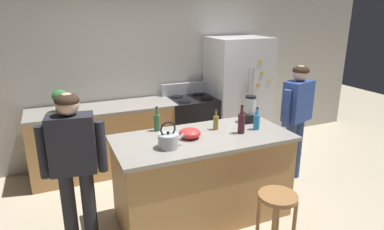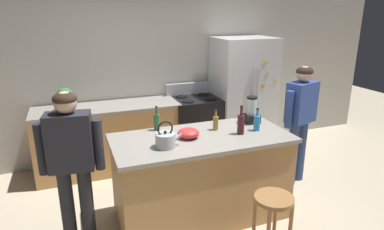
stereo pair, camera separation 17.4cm
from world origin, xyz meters
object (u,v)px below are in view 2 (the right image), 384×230
at_px(person_by_sink_right, 300,114).
at_px(bottle_vinegar, 216,122).
at_px(kitchen_island, 202,177).
at_px(person_by_island_left, 71,157).
at_px(blender_appliance, 251,112).
at_px(tea_kettle, 166,140).
at_px(mixing_bowl, 188,133).
at_px(potted_plant, 65,97).
at_px(bottle_wine, 241,124).
at_px(refrigerator, 243,96).
at_px(bar_stool, 273,210).
at_px(stove_range, 196,127).
at_px(bottle_olive_oil, 157,121).
at_px(bottle_soda, 257,122).

relative_size(person_by_sink_right, bottle_vinegar, 6.67).
bearing_deg(kitchen_island, person_by_island_left, -178.70).
bearing_deg(kitchen_island, blender_appliance, 17.31).
distance_m(bottle_vinegar, tea_kettle, 0.72).
bearing_deg(mixing_bowl, potted_plant, 127.71).
distance_m(bottle_wine, bottle_vinegar, 0.29).
bearing_deg(refrigerator, bottle_vinegar, -128.78).
bearing_deg(person_by_island_left, potted_plant, 90.74).
relative_size(person_by_sink_right, bar_stool, 2.51).
height_order(person_by_sink_right, blender_appliance, person_by_sink_right).
distance_m(stove_range, bottle_vinegar, 1.52).
height_order(bottle_vinegar, tea_kettle, tea_kettle).
distance_m(person_by_island_left, bottle_vinegar, 1.54).
xyz_separation_m(person_by_island_left, tea_kettle, (0.87, -0.11, 0.09)).
xyz_separation_m(blender_appliance, bottle_vinegar, (-0.50, -0.08, -0.05)).
relative_size(blender_appliance, mixing_bowl, 1.39).
distance_m(kitchen_island, bottle_olive_oil, 0.79).
distance_m(stove_range, person_by_sink_right, 1.63).
relative_size(potted_plant, bottle_olive_oil, 1.09).
bearing_deg(bottle_olive_oil, mixing_bowl, -54.18).
distance_m(stove_range, bottle_soda, 1.66).
height_order(person_by_island_left, bottle_soda, person_by_island_left).
xyz_separation_m(person_by_island_left, potted_plant, (-0.02, 1.58, 0.18)).
bearing_deg(mixing_bowl, refrigerator, 45.46).
xyz_separation_m(bottle_vinegar, mixing_bowl, (-0.37, -0.12, -0.03)).
relative_size(refrigerator, person_by_island_left, 1.18).
height_order(stove_range, person_by_sink_right, person_by_sink_right).
distance_m(potted_plant, bottle_soda, 2.53).
distance_m(bar_stool, bottle_wine, 0.96).
height_order(refrigerator, bottle_olive_oil, refrigerator).
xyz_separation_m(bottle_wine, bottle_olive_oil, (-0.81, 0.43, -0.02)).
distance_m(bottle_soda, tea_kettle, 1.08).
bearing_deg(bottle_olive_oil, bottle_soda, -21.09).
bearing_deg(potted_plant, tea_kettle, -62.20).
bearing_deg(kitchen_island, mixing_bowl, 173.28).
distance_m(potted_plant, mixing_bowl, 1.94).
distance_m(blender_appliance, bottle_wine, 0.42).
bearing_deg(kitchen_island, potted_plant, 130.64).
relative_size(bottle_soda, bottle_vinegar, 1.08).
bearing_deg(stove_range, bottle_vinegar, -102.25).
relative_size(kitchen_island, potted_plant, 6.33).
xyz_separation_m(person_by_island_left, bottle_olive_oil, (0.92, 0.39, 0.11)).
relative_size(refrigerator, bottle_olive_oil, 6.67).
height_order(person_by_sink_right, bottle_olive_oil, person_by_sink_right).
bearing_deg(kitchen_island, tea_kettle, -162.24).
height_order(kitchen_island, bottle_vinegar, bottle_vinegar).
distance_m(person_by_sink_right, blender_appliance, 0.79).
bearing_deg(bottle_soda, blender_appliance, 72.88).
bearing_deg(mixing_bowl, stove_range, 66.12).
xyz_separation_m(bottle_soda, bottle_vinegar, (-0.42, 0.18, -0.01)).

